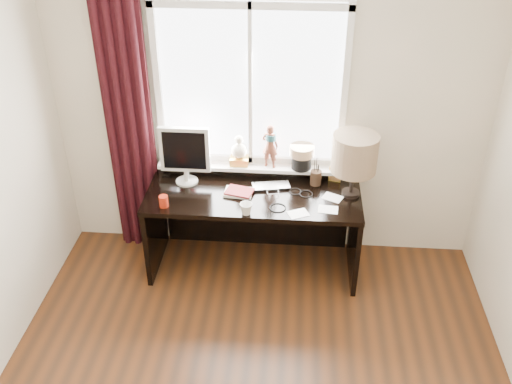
# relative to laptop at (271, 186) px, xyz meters

# --- Properties ---
(ceiling) EXTENTS (3.50, 4.00, 0.00)m
(ceiling) POSITION_rel_laptop_xyz_m (-0.04, -1.72, 1.84)
(ceiling) COLOR white
(ceiling) RESTS_ON wall_back
(wall_back) EXTENTS (3.50, 0.00, 2.60)m
(wall_back) POSITION_rel_laptop_xyz_m (-0.04, 0.28, 0.54)
(wall_back) COLOR beige
(wall_back) RESTS_ON ground
(laptop) EXTENTS (0.33, 0.25, 0.02)m
(laptop) POSITION_rel_laptop_xyz_m (0.00, 0.00, 0.00)
(laptop) COLOR silver
(laptop) RESTS_ON desk
(mug) EXTENTS (0.13, 0.13, 0.10)m
(mug) POSITION_rel_laptop_xyz_m (-0.17, -0.39, 0.04)
(mug) COLOR white
(mug) RESTS_ON desk
(red_cup) EXTENTS (0.07, 0.07, 0.09)m
(red_cup) POSITION_rel_laptop_xyz_m (-0.80, -0.34, 0.03)
(red_cup) COLOR maroon
(red_cup) RESTS_ON desk
(window) EXTENTS (1.52, 0.22, 1.40)m
(window) POSITION_rel_laptop_xyz_m (-0.19, 0.23, 0.54)
(window) COLOR white
(window) RESTS_ON ground
(curtain) EXTENTS (0.38, 0.09, 2.25)m
(curtain) POSITION_rel_laptop_xyz_m (-1.17, 0.18, 0.35)
(curtain) COLOR black
(curtain) RESTS_ON floor
(desk) EXTENTS (1.70, 0.70, 0.75)m
(desk) POSITION_rel_laptop_xyz_m (-0.14, 0.00, -0.26)
(desk) COLOR black
(desk) RESTS_ON floor
(monitor) EXTENTS (0.40, 0.18, 0.49)m
(monitor) POSITION_rel_laptop_xyz_m (-0.69, 0.03, 0.27)
(monitor) COLOR beige
(monitor) RESTS_ON desk
(notebook_stack) EXTENTS (0.25, 0.20, 0.03)m
(notebook_stack) POSITION_rel_laptop_xyz_m (-0.25, -0.11, 0.00)
(notebook_stack) COLOR beige
(notebook_stack) RESTS_ON desk
(brush_holder) EXTENTS (0.09, 0.09, 0.25)m
(brush_holder) POSITION_rel_laptop_xyz_m (0.35, 0.08, 0.05)
(brush_holder) COLOR black
(brush_holder) RESTS_ON desk
(icon_frame) EXTENTS (0.10, 0.04, 0.13)m
(icon_frame) POSITION_rel_laptop_xyz_m (0.51, 0.13, 0.05)
(icon_frame) COLOR gold
(icon_frame) RESTS_ON desk
(table_lamp) EXTENTS (0.35, 0.35, 0.52)m
(table_lamp) POSITION_rel_laptop_xyz_m (0.63, -0.06, 0.35)
(table_lamp) COLOR black
(table_lamp) RESTS_ON desk
(loose_papers) EXTENTS (0.45, 0.41, 0.00)m
(loose_papers) POSITION_rel_laptop_xyz_m (0.39, -0.25, -0.01)
(loose_papers) COLOR white
(loose_papers) RESTS_ON desk
(desk_cables) EXTENTS (0.38, 0.40, 0.01)m
(desk_cables) POSITION_rel_laptop_xyz_m (0.16, -0.17, -0.01)
(desk_cables) COLOR black
(desk_cables) RESTS_ON desk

